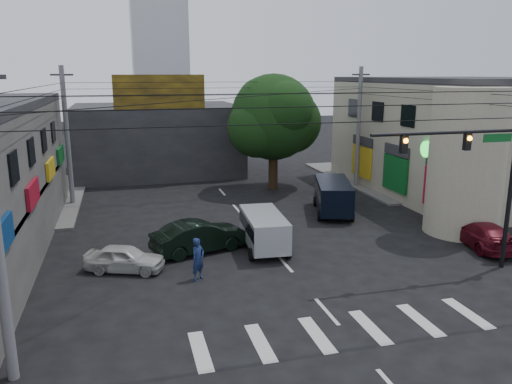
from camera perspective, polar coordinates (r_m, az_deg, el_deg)
name	(u,v)px	position (r m, az deg, el deg)	size (l,w,h in m)	color
ground	(299,280)	(21.90, 4.97, -10.02)	(160.00, 160.00, 0.00)	black
sidewalk_far_right	(425,176)	(45.35, 18.74, 1.74)	(16.00, 16.00, 0.15)	#514F4C
building_right	(468,138)	(40.76, 23.03, 5.74)	(14.00, 18.00, 8.00)	gray
corner_column	(466,162)	(29.46, 22.90, 3.19)	(4.00, 4.00, 8.00)	gray
building_far	(157,139)	(45.30, -11.21, 5.94)	(14.00, 10.00, 6.00)	#232326
billboard	(159,92)	(40.07, -10.98, 11.19)	(7.00, 0.30, 2.60)	olive
street_tree	(273,118)	(37.63, 2.01, 8.50)	(6.40, 6.40, 8.70)	black
traffic_gantry	(481,166)	(23.52, 24.35, 2.77)	(7.10, 0.35, 7.20)	black
utility_pole_far_left	(67,137)	(35.25, -20.77, 5.88)	(0.32, 0.32, 9.20)	#59595B
utility_pole_far_right	(358,128)	(39.21, 11.63, 7.15)	(0.32, 0.32, 9.20)	#59595B
dark_sedan	(200,237)	(25.02, -6.44, -5.08)	(5.08, 2.99, 1.58)	black
white_compact	(125,258)	(23.32, -14.78, -7.34)	(3.83, 2.61, 1.21)	#B9BAB5
maroon_sedan	(483,235)	(28.06, 24.50, -4.46)	(2.66, 4.81, 1.32)	#4D0B15
silver_minivan	(264,232)	(25.15, 0.90, -4.58)	(2.09, 4.40, 1.84)	#B3B4BB
navy_van	(333,197)	(31.96, 8.80, -0.60)	(3.45, 5.54, 2.07)	black
traffic_officer	(198,259)	(21.70, -6.63, -7.62)	(0.81, 0.77, 1.87)	#16234E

